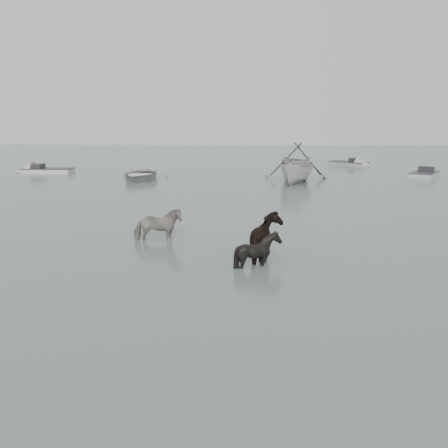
# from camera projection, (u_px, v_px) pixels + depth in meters

# --- Properties ---
(ground) EXTENTS (140.00, 140.00, 0.00)m
(ground) POSITION_uv_depth(u_px,v_px,m) (241.00, 264.00, 15.19)
(ground) COLOR #53635D
(ground) RESTS_ON ground
(pony_pinto) EXTENTS (1.86, 1.10, 1.47)m
(pony_pinto) POSITION_uv_depth(u_px,v_px,m) (158.00, 221.00, 18.05)
(pony_pinto) COLOR black
(pony_pinto) RESTS_ON ground
(pony_dark) EXTENTS (1.65, 1.83, 1.61)m
(pony_dark) POSITION_uv_depth(u_px,v_px,m) (268.00, 233.00, 15.75)
(pony_dark) COLOR black
(pony_dark) RESTS_ON ground
(pony_black) EXTENTS (1.53, 1.44, 1.38)m
(pony_black) POSITION_uv_depth(u_px,v_px,m) (258.00, 244.00, 14.92)
(pony_black) COLOR black
(pony_black) RESTS_ON ground
(rowboat_lead) EXTENTS (3.75, 5.05, 1.01)m
(rowboat_lead) POSITION_uv_depth(u_px,v_px,m) (140.00, 173.00, 36.08)
(rowboat_lead) COLOR #BABAB5
(rowboat_lead) RESTS_ON ground
(rowboat_trail) EXTENTS (5.13, 5.79, 2.82)m
(rowboat_trail) POSITION_uv_depth(u_px,v_px,m) (297.00, 160.00, 36.39)
(rowboat_trail) COLOR gray
(rowboat_trail) RESTS_ON ground
(boat_small) EXTENTS (3.25, 4.68, 1.69)m
(boat_small) POSITION_uv_depth(u_px,v_px,m) (297.00, 171.00, 33.78)
(boat_small) COLOR beige
(boat_small) RESTS_ON ground
(skiff_port) EXTENTS (3.79, 4.92, 0.75)m
(skiff_port) POSITION_uv_depth(u_px,v_px,m) (425.00, 172.00, 37.90)
(skiff_port) COLOR #9EA09D
(skiff_port) RESTS_ON ground
(skiff_outer) EXTENTS (5.57, 1.80, 0.75)m
(skiff_outer) POSITION_uv_depth(u_px,v_px,m) (48.00, 168.00, 40.65)
(skiff_outer) COLOR #B2B2AD
(skiff_outer) RESTS_ON ground
(skiff_mid) EXTENTS (4.57, 4.70, 0.75)m
(skiff_mid) POSITION_uv_depth(u_px,v_px,m) (349.00, 162.00, 47.08)
(skiff_mid) COLOR gray
(skiff_mid) RESTS_ON ground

